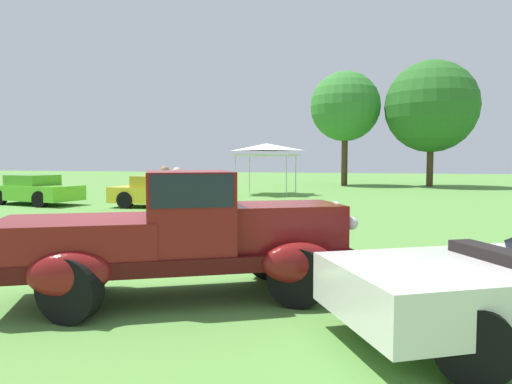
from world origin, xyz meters
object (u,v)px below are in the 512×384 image
object	(u,v)px
show_car_lime	(34,190)
spectator_far_side	(165,196)
feature_pickup_truck	(183,233)
canopy_tent_left_field	(267,149)
show_car_yellow	(161,192)
spectator_by_row	(177,203)

from	to	relation	value
show_car_lime	spectator_far_side	xyz separation A→B (m)	(8.40, -5.19, 0.31)
feature_pickup_truck	show_car_lime	bearing A→B (deg)	136.71
show_car_lime	canopy_tent_left_field	world-z (taller)	canopy_tent_left_field
spectator_far_side	canopy_tent_left_field	distance (m)	13.29
show_car_lime	show_car_yellow	distance (m)	5.55
show_car_yellow	spectator_by_row	world-z (taller)	spectator_by_row
spectator_by_row	show_car_yellow	bearing A→B (deg)	118.79
spectator_by_row	spectator_far_side	bearing A→B (deg)	122.60
spectator_far_side	show_car_yellow	bearing A→B (deg)	117.45
feature_pickup_truck	spectator_by_row	bearing A→B (deg)	115.34
spectator_by_row	spectator_far_side	size ratio (longest dim) A/B	1.00
spectator_by_row	spectator_far_side	world-z (taller)	same
show_car_lime	canopy_tent_left_field	bearing A→B (deg)	45.33
show_car_yellow	canopy_tent_left_field	xyz separation A→B (m)	(2.38, 7.70, 1.82)
show_car_lime	canopy_tent_left_field	distance (m)	11.41
feature_pickup_truck	show_car_yellow	distance (m)	12.34
feature_pickup_truck	show_car_lime	distance (m)	15.48
feature_pickup_truck	show_car_lime	size ratio (longest dim) A/B	1.13
feature_pickup_truck	spectator_far_side	xyz separation A→B (m)	(-2.87, 5.43, 0.04)
feature_pickup_truck	spectator_far_side	distance (m)	6.14
feature_pickup_truck	spectator_by_row	size ratio (longest dim) A/B	2.77
show_car_yellow	spectator_far_side	world-z (taller)	spectator_far_side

